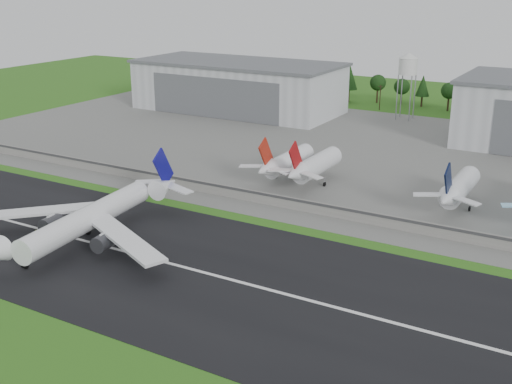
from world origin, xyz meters
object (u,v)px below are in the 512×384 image
Objects in this scene: ground_vehicle at (42,233)px; main_airliner at (87,224)px; parked_jet_red_b at (313,166)px; parked_jet_navy at (457,189)px; parked_jet_red_a at (284,162)px.

main_airliner is at bearing -55.15° from ground_vehicle.
parked_jet_navy is at bearing -0.02° from parked_jet_red_b.
main_airliner is at bearing -104.97° from parked_jet_red_a.
main_airliner is 12.48× the size of ground_vehicle.
ground_vehicle is (-13.10, -2.43, -4.13)m from main_airliner.
parked_jet_red_b is 1.00× the size of parked_jet_navy.
parked_jet_red_b is (40.75, 69.45, 5.57)m from ground_vehicle.
parked_jet_red_b is (27.65, 67.02, 1.44)m from main_airliner.
parked_jet_red_a is at bearing -111.28° from main_airliner.
ground_vehicle is 76.24m from parked_jet_red_a.
ground_vehicle is at bearing 4.20° from main_airliner.
parked_jet_navy is (43.16, -0.01, -0.10)m from parked_jet_red_b.
main_airliner is 69.36m from parked_jet_red_a.
parked_jet_red_a is at bearing -179.99° from parked_jet_navy.
parked_jet_red_b is at bearing -6.07° from ground_vehicle.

